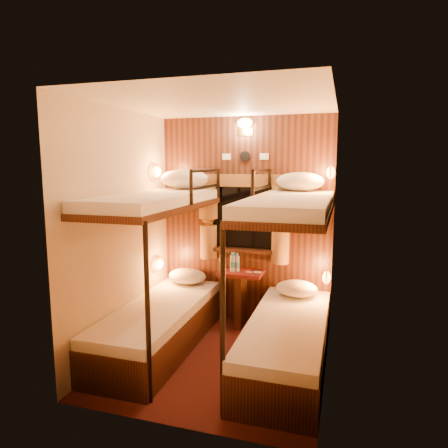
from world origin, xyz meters
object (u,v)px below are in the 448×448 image
(bunk_right, at_px, (288,308))
(bottle_right, at_px, (237,264))
(bunk_left, at_px, (159,295))
(table, at_px, (241,291))
(bottle_left, at_px, (233,263))

(bunk_right, relative_size, bottle_right, 8.92)
(bunk_left, distance_m, bunk_right, 1.30)
(bunk_left, xyz_separation_m, table, (0.65, 0.78, -0.14))
(bunk_left, xyz_separation_m, bottle_left, (0.56, 0.74, 0.19))
(bunk_left, bearing_deg, bottle_left, 52.81)
(bunk_right, bearing_deg, bottle_right, 132.34)
(bunk_left, bearing_deg, bottle_right, 51.10)
(table, height_order, bottle_left, bottle_left)
(table, distance_m, bottle_right, 0.33)
(bunk_right, height_order, bottle_right, bunk_right)
(bunk_right, relative_size, bottle_left, 8.41)
(table, bearing_deg, bunk_right, -50.33)
(bottle_right, bearing_deg, bunk_right, -47.66)
(table, bearing_deg, bottle_right, -145.63)
(bottle_left, distance_m, bottle_right, 0.05)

